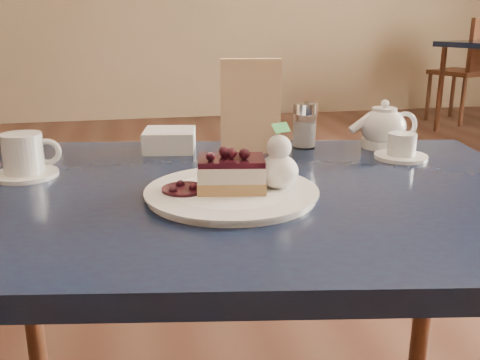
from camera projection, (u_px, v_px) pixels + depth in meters
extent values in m
cube|color=black|center=(231.00, 198.00, 0.95)|extent=(1.23, 0.93, 0.04)
cylinder|color=#471F11|center=(30.00, 291.00, 1.34)|extent=(0.05, 0.05, 0.66)
cylinder|color=#471F11|center=(426.00, 285.00, 1.37)|extent=(0.05, 0.05, 0.66)
cylinder|color=white|center=(232.00, 193.00, 0.90)|extent=(0.28, 0.28, 0.01)
cube|color=tan|center=(232.00, 184.00, 0.89)|extent=(0.12, 0.10, 0.02)
cube|color=silver|center=(231.00, 171.00, 0.89)|extent=(0.12, 0.09, 0.03)
cube|color=black|center=(231.00, 160.00, 0.88)|extent=(0.12, 0.09, 0.01)
ellipsoid|color=white|center=(278.00, 171.00, 0.90)|extent=(0.07, 0.07, 0.06)
cylinder|color=black|center=(184.00, 189.00, 0.89)|extent=(0.07, 0.07, 0.01)
cylinder|color=white|center=(26.00, 174.00, 1.01)|extent=(0.12, 0.12, 0.01)
cylinder|color=white|center=(23.00, 153.00, 1.00)|extent=(0.07, 0.07, 0.07)
torus|color=white|center=(47.00, 152.00, 1.01)|extent=(0.05, 0.01, 0.05)
cylinder|color=white|center=(401.00, 157.00, 1.14)|extent=(0.11, 0.11, 0.01)
cylinder|color=white|center=(402.00, 144.00, 1.13)|extent=(0.06, 0.06, 0.05)
ellipsoid|color=white|center=(383.00, 129.00, 1.23)|extent=(0.10, 0.10, 0.09)
cylinder|color=white|center=(385.00, 107.00, 1.21)|extent=(0.06, 0.06, 0.01)
cylinder|color=white|center=(354.00, 130.00, 1.21)|extent=(0.06, 0.02, 0.05)
cube|color=beige|center=(250.00, 107.00, 1.16)|extent=(0.13, 0.05, 0.20)
cylinder|color=white|center=(304.00, 131.00, 1.23)|extent=(0.05, 0.05, 0.08)
cylinder|color=silver|center=(305.00, 108.00, 1.21)|extent=(0.06, 0.06, 0.02)
cube|color=white|center=(170.00, 140.00, 1.21)|extent=(0.13, 0.13, 0.05)
cylinder|color=#471F11|center=(440.00, 89.00, 4.70)|extent=(0.05, 0.05, 0.75)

